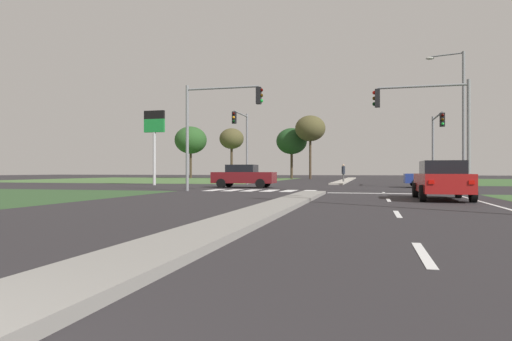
{
  "coord_description": "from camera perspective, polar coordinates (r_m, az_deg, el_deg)",
  "views": [
    {
      "loc": [
        2.79,
        -1.1,
        1.15
      ],
      "look_at": [
        -6.82,
        36.68,
        1.21
      ],
      "focal_mm": 31.53,
      "sensor_mm": 36.0,
      "label": 1
    }
  ],
  "objects": [
    {
      "name": "ground_plane",
      "position": [
        31.24,
        9.14,
        -2.2
      ],
      "size": [
        200.0,
        200.0,
        0.0
      ],
      "primitive_type": "plane",
      "color": "#282628"
    },
    {
      "name": "grass_verge_far_left",
      "position": [
        62.39,
        -12.71,
        -1.14
      ],
      "size": [
        35.0,
        35.0,
        0.01
      ],
      "primitive_type": "cube",
      "color": "#476B38",
      "rests_on": "ground"
    },
    {
      "name": "median_island_near",
      "position": [
        12.46,
        1.29,
        -5.08
      ],
      "size": [
        1.2,
        22.0,
        0.14
      ],
      "primitive_type": "cube",
      "color": "gray",
      "rests_on": "ground"
    },
    {
      "name": "median_island_far",
      "position": [
        56.18,
        11.42,
        -1.19
      ],
      "size": [
        1.2,
        36.0,
        0.14
      ],
      "primitive_type": "cube",
      "color": "#ADA89E",
      "rests_on": "ground"
    },
    {
      "name": "lane_dash_near",
      "position": [
        6.73,
        20.44,
        -9.91
      ],
      "size": [
        0.14,
        2.0,
        0.01
      ],
      "primitive_type": "cube",
      "color": "silver",
      "rests_on": "ground"
    },
    {
      "name": "lane_dash_second",
      "position": [
        12.67,
        17.51,
        -5.29
      ],
      "size": [
        0.14,
        2.0,
        0.01
      ],
      "primitive_type": "cube",
      "color": "silver",
      "rests_on": "ground"
    },
    {
      "name": "lane_dash_third",
      "position": [
        18.64,
        16.46,
        -3.62
      ],
      "size": [
        0.14,
        2.0,
        0.01
      ],
      "primitive_type": "cube",
      "color": "silver",
      "rests_on": "ground"
    },
    {
      "name": "lane_dash_fourth",
      "position": [
        24.63,
        15.92,
        -2.76
      ],
      "size": [
        0.14,
        2.0,
        0.01
      ],
      "primitive_type": "cube",
      "color": "silver",
      "rests_on": "ground"
    },
    {
      "name": "stop_bar_near",
      "position": [
        24.14,
        16.67,
        -2.81
      ],
      "size": [
        6.4,
        0.5,
        0.01
      ],
      "primitive_type": "cube",
      "color": "silver",
      "rests_on": "ground"
    },
    {
      "name": "crosswalk_bar_near",
      "position": [
        27.5,
        -5.27,
        -2.48
      ],
      "size": [
        0.7,
        2.8,
        0.01
      ],
      "primitive_type": "cube",
      "color": "silver",
      "rests_on": "ground"
    },
    {
      "name": "crosswalk_bar_second",
      "position": [
        27.14,
        -2.98,
        -2.51
      ],
      "size": [
        0.7,
        2.8,
        0.01
      ],
      "primitive_type": "cube",
      "color": "silver",
      "rests_on": "ground"
    },
    {
      "name": "crosswalk_bar_third",
      "position": [
        26.82,
        -0.63,
        -2.54
      ],
      "size": [
        0.7,
        2.8,
        0.01
      ],
      "primitive_type": "cube",
      "color": "silver",
      "rests_on": "ground"
    },
    {
      "name": "crosswalk_bar_fourth",
      "position": [
        26.55,
        1.77,
        -2.57
      ],
      "size": [
        0.7,
        2.8,
        0.01
      ],
      "primitive_type": "cube",
      "color": "silver",
      "rests_on": "ground"
    },
    {
      "name": "crosswalk_bar_fifth",
      "position": [
        26.32,
        4.22,
        -2.59
      ],
      "size": [
        0.7,
        2.8,
        0.01
      ],
      "primitive_type": "cube",
      "color": "silver",
      "rests_on": "ground"
    },
    {
      "name": "crosswalk_bar_sixth",
      "position": [
        26.15,
        6.7,
        -2.61
      ],
      "size": [
        0.7,
        2.8,
        0.01
      ],
      "primitive_type": "cube",
      "color": "silver",
      "rests_on": "ground"
    },
    {
      "name": "car_red_near",
      "position": [
        19.64,
        22.5,
        -1.11
      ],
      "size": [
        1.98,
        4.48,
        1.57
      ],
      "color": "#A31919",
      "rests_on": "ground"
    },
    {
      "name": "car_maroon_second",
      "position": [
        31.62,
        -1.58,
        -0.69
      ],
      "size": [
        4.4,
        2.0,
        1.61
      ],
      "rotation": [
        0.0,
        0.0,
        -1.57
      ],
      "color": "maroon",
      "rests_on": "ground"
    },
    {
      "name": "car_blue_fourth",
      "position": [
        33.67,
        21.93,
        -0.73
      ],
      "size": [
        4.24,
        2.04,
        1.5
      ],
      "rotation": [
        0.0,
        0.0,
        1.57
      ],
      "color": "navy",
      "rests_on": "ground"
    },
    {
      "name": "traffic_signal_far_left",
      "position": [
        37.87,
        -1.71,
        4.49
      ],
      "size": [
        0.32,
        4.16,
        6.16
      ],
      "color": "gray",
      "rests_on": "ground"
    },
    {
      "name": "traffic_signal_near_right",
      "position": [
        24.85,
        21.5,
        6.45
      ],
      "size": [
        4.78,
        0.32,
        5.78
      ],
      "color": "gray",
      "rests_on": "ground"
    },
    {
      "name": "traffic_signal_near_left",
      "position": [
        26.21,
        -5.49,
        6.65
      ],
      "size": [
        4.66,
        0.32,
        6.19
      ],
      "color": "gray",
      "rests_on": "ground"
    },
    {
      "name": "traffic_signal_far_right",
      "position": [
        36.25,
        21.91,
        4.09
      ],
      "size": [
        0.32,
        5.05,
        5.46
      ],
      "color": "gray",
      "rests_on": "ground"
    },
    {
      "name": "street_lamp_second",
      "position": [
        33.71,
        24.48,
        6.8
      ],
      "size": [
        2.45,
        0.83,
        9.27
      ],
      "color": "gray",
      "rests_on": "ground"
    },
    {
      "name": "pedestrian_at_median",
      "position": [
        45.02,
        11.02,
        -0.06
      ],
      "size": [
        0.34,
        0.34,
        1.71
      ],
      "rotation": [
        0.0,
        0.0,
        2.53
      ],
      "color": "#4C4C4C",
      "rests_on": "median_island_far"
    },
    {
      "name": "fuel_price_totem",
      "position": [
        38.36,
        -12.77,
        4.96
      ],
      "size": [
        1.8,
        0.24,
        6.19
      ],
      "color": "silver",
      "rests_on": "ground"
    },
    {
      "name": "treeline_near",
      "position": [
        75.44,
        -8.28,
        3.82
      ],
      "size": [
        5.31,
        5.31,
        8.58
      ],
      "color": "#423323",
      "rests_on": "ground"
    },
    {
      "name": "treeline_second",
      "position": [
        72.07,
        -3.12,
        4.01
      ],
      "size": [
        3.89,
        3.89,
        8.02
      ],
      "color": "#423323",
      "rests_on": "ground"
    },
    {
      "name": "treeline_third",
      "position": [
        70.14,
        4.54,
        3.71
      ],
      "size": [
        4.76,
        4.76,
        7.85
      ],
      "color": "#423323",
      "rests_on": "ground"
    },
    {
      "name": "treeline_fourth",
      "position": [
        66.97,
        6.9,
        5.3
      ],
      "size": [
        4.46,
        4.46,
        9.37
      ],
      "color": "#423323",
      "rests_on": "ground"
    }
  ]
}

